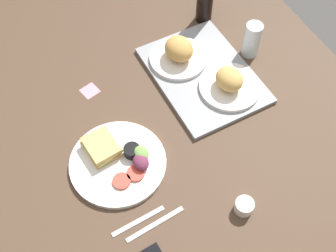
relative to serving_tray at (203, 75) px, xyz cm
name	(u,v)px	position (x,y,z in cm)	size (l,w,h in cm)	color
ground_plane	(157,134)	(14.15, -25.20, -2.30)	(190.00, 150.00, 3.00)	#4C3828
serving_tray	(203,75)	(0.00, 0.00, 0.00)	(45.00, 33.00, 1.60)	gray
bread_plate_near	(179,53)	(-10.05, -4.87, 4.22)	(21.23, 21.23, 9.25)	white
bread_plate_far	(229,83)	(9.91, 4.69, 3.68)	(21.58, 21.58, 8.55)	white
plate_with_salad	(118,160)	(19.06, -41.19, 0.83)	(30.56, 30.56, 5.40)	white
drinking_glass	(252,40)	(-2.26, 21.16, 6.10)	(6.18, 6.18, 13.80)	silver
soda_bottle	(205,1)	(-26.23, 14.75, 8.45)	(6.40, 6.40, 18.50)	black
espresso_cup	(244,206)	(50.05, -14.19, 1.20)	(5.60, 5.60, 4.00)	silver
fork	(138,221)	(39.71, -43.60, -0.55)	(17.00, 1.40, 0.50)	#B7B7BC
knife	(155,224)	(42.71, -39.60, -0.55)	(19.00, 1.40, 0.50)	#B7B7BC
sticky_note	(90,91)	(-11.94, -39.22, -0.74)	(5.60, 5.60, 0.12)	pink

